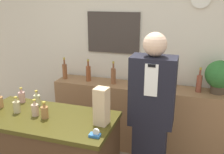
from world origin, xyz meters
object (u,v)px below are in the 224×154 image
(potted_plant, at_px, (219,75))
(paper_bag, at_px, (102,106))
(shopkeeper, at_px, (151,118))
(tape_dispenser, at_px, (95,134))

(potted_plant, relative_size, paper_bag, 1.21)
(potted_plant, height_order, paper_bag, potted_plant)
(shopkeeper, relative_size, paper_bag, 5.16)
(shopkeeper, height_order, tape_dispenser, shopkeeper)
(potted_plant, bearing_deg, paper_bag, -130.24)
(paper_bag, distance_m, tape_dispenser, 0.26)
(paper_bag, relative_size, tape_dispenser, 3.75)
(shopkeeper, height_order, potted_plant, shopkeeper)
(shopkeeper, xyz_separation_m, paper_bag, (-0.37, -0.45, 0.27))
(shopkeeper, distance_m, tape_dispenser, 0.76)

